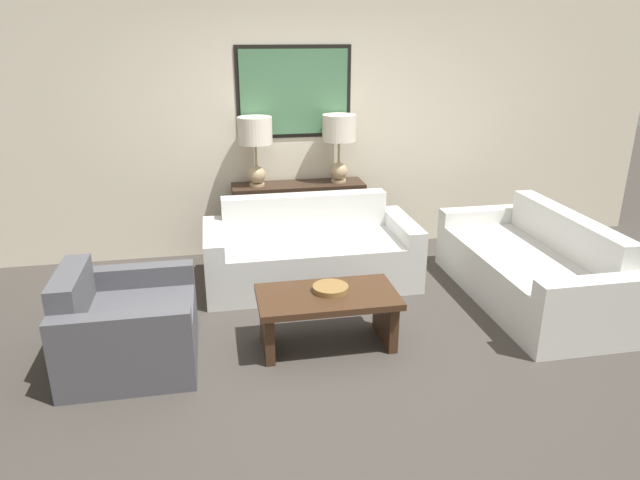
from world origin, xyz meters
name	(u,v)px	position (x,y,z in m)	size (l,w,h in m)	color
ground_plane	(341,352)	(0.00, 0.00, 0.00)	(20.00, 20.00, 0.00)	#3D3833
back_wall	(294,128)	(0.00, 2.30, 1.33)	(8.11, 0.12, 2.65)	beige
console_table	(299,220)	(0.00, 2.04, 0.40)	(1.37, 0.37, 0.80)	#332319
table_lamp_left	(255,138)	(-0.43, 2.04, 1.28)	(0.34, 0.34, 0.70)	tan
table_lamp_right	(339,136)	(0.43, 2.04, 1.28)	(0.34, 0.34, 0.70)	tan
couch_by_back_wall	(310,254)	(0.00, 1.34, 0.28)	(1.98, 0.89, 0.79)	silver
couch_by_side	(530,271)	(1.86, 0.58, 0.28)	(0.89, 1.98, 0.79)	silver
coffee_table	(327,308)	(-0.08, 0.13, 0.31)	(1.05, 0.57, 0.43)	#3D2616
decorative_bowl	(330,288)	(-0.05, 0.18, 0.46)	(0.27, 0.27, 0.04)	olive
armchair_near_back_wall	(127,328)	(-1.55, 0.18, 0.27)	(0.91, 0.95, 0.74)	#4C4C51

